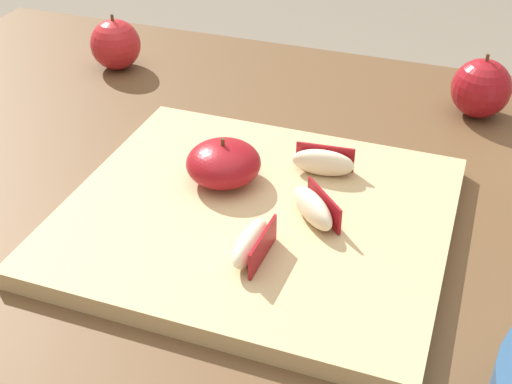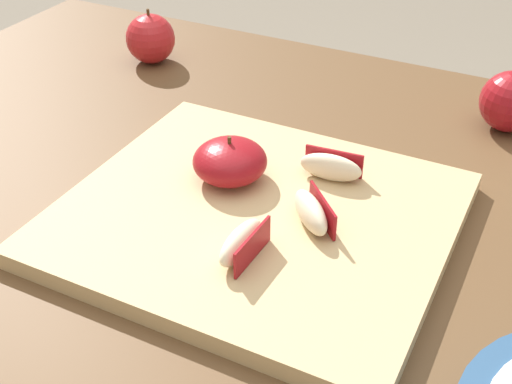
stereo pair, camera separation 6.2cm
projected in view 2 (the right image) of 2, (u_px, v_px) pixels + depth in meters
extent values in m
cube|color=brown|center=(263.00, 206.00, 0.70)|extent=(1.12, 0.76, 0.03)
cube|color=brown|center=(105.00, 204.00, 1.33)|extent=(0.06, 0.06, 0.70)
cube|color=tan|center=(256.00, 218.00, 0.64)|extent=(0.35, 0.31, 0.02)
ellipsoid|color=maroon|center=(230.00, 161.00, 0.67)|extent=(0.07, 0.07, 0.04)
cylinder|color=#4C3319|center=(229.00, 142.00, 0.65)|extent=(0.00, 0.00, 0.01)
ellipsoid|color=beige|center=(311.00, 212.00, 0.61)|extent=(0.06, 0.06, 0.03)
cube|color=maroon|center=(322.00, 210.00, 0.61)|extent=(0.04, 0.04, 0.03)
ellipsoid|color=beige|center=(331.00, 167.00, 0.67)|extent=(0.06, 0.03, 0.03)
cube|color=maroon|center=(334.00, 162.00, 0.68)|extent=(0.06, 0.01, 0.03)
ellipsoid|color=beige|center=(241.00, 242.00, 0.57)|extent=(0.02, 0.06, 0.03)
cube|color=maroon|center=(253.00, 247.00, 0.57)|extent=(0.00, 0.06, 0.03)
sphere|color=maroon|center=(511.00, 102.00, 0.78)|extent=(0.07, 0.07, 0.07)
sphere|color=#B21E23|center=(150.00, 39.00, 0.94)|extent=(0.07, 0.07, 0.07)
cylinder|color=#4C3319|center=(148.00, 13.00, 0.92)|extent=(0.00, 0.00, 0.01)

